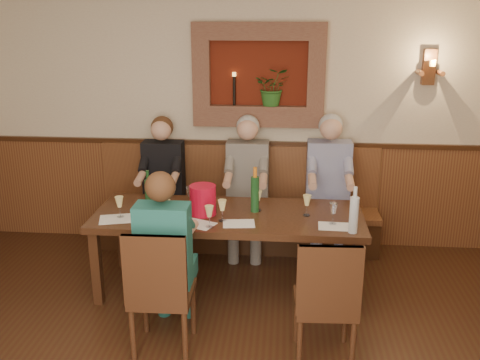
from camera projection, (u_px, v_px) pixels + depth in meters
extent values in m
cube|color=beige|center=(239.00, 117.00, 5.69)|extent=(6.00, 0.04, 2.80)
cube|color=#5C2E1A|center=(239.00, 193.00, 5.93)|extent=(6.00, 0.04, 1.10)
cube|color=#381E0F|center=(239.00, 143.00, 5.75)|extent=(6.02, 0.06, 0.05)
cube|color=#5B1A0D|center=(259.00, 75.00, 5.52)|extent=(1.00, 0.02, 0.70)
cube|color=brown|center=(259.00, 31.00, 5.35)|extent=(1.36, 0.12, 0.18)
cube|color=brown|center=(258.00, 118.00, 5.61)|extent=(1.36, 0.12, 0.18)
cube|color=brown|center=(201.00, 75.00, 5.53)|extent=(0.18, 0.12, 0.70)
cube|color=brown|center=(316.00, 76.00, 5.43)|extent=(0.18, 0.12, 0.70)
cube|color=brown|center=(258.00, 107.00, 5.58)|extent=(1.00, 0.14, 0.04)
imported|color=#285F20|center=(273.00, 87.00, 5.50)|extent=(0.35, 0.30, 0.39)
cylinder|color=black|center=(234.00, 91.00, 5.55)|extent=(0.03, 0.03, 0.30)
cylinder|color=#FFBF59|center=(234.00, 74.00, 5.50)|extent=(0.04, 0.04, 0.04)
cube|color=#5C2E1A|center=(429.00, 67.00, 5.32)|extent=(0.12, 0.08, 0.35)
cylinder|color=#5C2E1A|center=(420.00, 73.00, 5.28)|extent=(0.05, 0.18, 0.05)
cylinder|color=#5C2E1A|center=(440.00, 73.00, 5.26)|extent=(0.05, 0.18, 0.05)
cylinder|color=#FFBF59|center=(433.00, 63.00, 5.18)|extent=(0.06, 0.06, 0.06)
cube|color=black|center=(228.00, 216.00, 4.80)|extent=(2.40, 0.90, 0.06)
cube|color=black|center=(97.00, 268.00, 4.65)|extent=(0.08, 0.08, 0.69)
cube|color=black|center=(357.00, 278.00, 4.47)|extent=(0.08, 0.08, 0.69)
cube|color=black|center=(122.00, 234.00, 5.36)|extent=(0.08, 0.08, 0.69)
cube|color=black|center=(348.00, 242.00, 5.17)|extent=(0.08, 0.08, 0.69)
cube|color=#381E0F|center=(238.00, 230.00, 5.82)|extent=(3.00, 0.40, 0.40)
cube|color=#5C2E1A|center=(238.00, 211.00, 5.76)|extent=(3.00, 0.45, 0.06)
cube|color=#5C2E1A|center=(239.00, 174.00, 5.83)|extent=(3.00, 0.06, 0.66)
cube|color=black|center=(164.00, 322.00, 4.08)|extent=(0.44, 0.44, 0.43)
cube|color=black|center=(163.00, 294.00, 4.01)|extent=(0.46, 0.46, 0.05)
cube|color=black|center=(155.00, 271.00, 3.72)|extent=(0.45, 0.05, 0.54)
cube|color=black|center=(323.00, 331.00, 3.97)|extent=(0.44, 0.44, 0.42)
cube|color=black|center=(325.00, 304.00, 3.90)|extent=(0.46, 0.46, 0.05)
cube|color=black|center=(330.00, 281.00, 3.62)|extent=(0.44, 0.06, 0.52)
cube|color=black|center=(163.00, 231.00, 5.74)|extent=(0.43, 0.45, 0.45)
cube|color=black|center=(164.00, 167.00, 5.70)|extent=(0.43, 0.22, 0.56)
sphere|color=#D8A384|center=(161.00, 130.00, 5.54)|extent=(0.21, 0.21, 0.21)
sphere|color=#4C2D19|center=(162.00, 127.00, 5.58)|extent=(0.23, 0.23, 0.23)
cube|color=#4E4B47|center=(246.00, 234.00, 5.66)|extent=(0.44, 0.46, 0.45)
cube|color=#4E4B47|center=(248.00, 168.00, 5.62)|extent=(0.44, 0.23, 0.57)
sphere|color=#D8A384|center=(248.00, 130.00, 5.45)|extent=(0.22, 0.22, 0.22)
sphere|color=#B2B2B2|center=(248.00, 126.00, 5.50)|extent=(0.24, 0.24, 0.24)
cube|color=navy|center=(327.00, 237.00, 5.58)|extent=(0.45, 0.47, 0.45)
cube|color=navy|center=(329.00, 169.00, 5.55)|extent=(0.45, 0.24, 0.59)
sphere|color=#D8A384|center=(331.00, 129.00, 5.38)|extent=(0.23, 0.23, 0.23)
sphere|color=#B2B2B2|center=(331.00, 125.00, 5.42)|extent=(0.25, 0.25, 0.25)
cube|color=#174552|center=(171.00, 304.00, 4.31)|extent=(0.41, 0.42, 0.45)
cube|color=#174552|center=(163.00, 239.00, 3.96)|extent=(0.41, 0.21, 0.53)
sphere|color=#D8A384|center=(162.00, 187.00, 3.88)|extent=(0.20, 0.20, 0.20)
sphere|color=#4C2D19|center=(160.00, 187.00, 3.83)|extent=(0.22, 0.22, 0.22)
cylinder|color=red|center=(203.00, 200.00, 4.74)|extent=(0.26, 0.26, 0.27)
cylinder|color=#19471E|center=(255.00, 194.00, 4.79)|extent=(0.09, 0.09, 0.33)
cylinder|color=orange|center=(255.00, 172.00, 4.73)|extent=(0.04, 0.04, 0.09)
cylinder|color=#19471E|center=(148.00, 194.00, 4.88)|extent=(0.08, 0.08, 0.27)
cylinder|color=#19471E|center=(147.00, 175.00, 4.83)|extent=(0.03, 0.03, 0.09)
cylinder|color=silver|center=(354.00, 215.00, 4.33)|extent=(0.10, 0.10, 0.30)
cylinder|color=silver|center=(355.00, 192.00, 4.27)|extent=(0.04, 0.04, 0.09)
cube|color=white|center=(118.00, 219.00, 4.66)|extent=(0.37, 0.30, 0.00)
cube|color=white|center=(239.00, 224.00, 4.56)|extent=(0.29, 0.22, 0.00)
cube|color=white|center=(334.00, 226.00, 4.50)|extent=(0.27, 0.20, 0.00)
cube|color=white|center=(198.00, 224.00, 4.54)|extent=(0.33, 0.28, 0.00)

